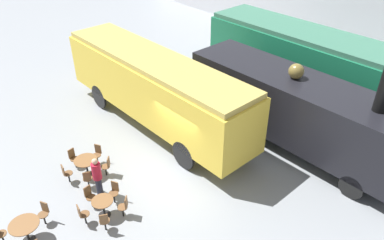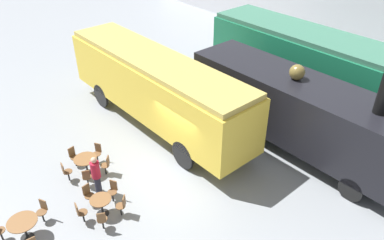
# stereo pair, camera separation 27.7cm
# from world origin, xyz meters

# --- Properties ---
(ground_plane) EXTENTS (80.00, 80.00, 0.00)m
(ground_plane) POSITION_xyz_m (0.00, 0.00, 0.00)
(ground_plane) COLOR gray
(streamlined_locomotive) EXTENTS (12.20, 2.90, 3.63)m
(streamlined_locomotive) POSITION_xyz_m (0.39, 8.80, 2.10)
(streamlined_locomotive) COLOR #196B47
(streamlined_locomotive) RESTS_ON ground_plane
(steam_locomotive) EXTENTS (10.78, 2.61, 5.41)m
(steam_locomotive) POSITION_xyz_m (2.64, 4.67, 1.90)
(steam_locomotive) COLOR black
(steam_locomotive) RESTS_ON ground_plane
(passenger_coach_vintage) EXTENTS (10.97, 2.47, 3.50)m
(passenger_coach_vintage) POSITION_xyz_m (-2.91, 1.16, 2.13)
(passenger_coach_vintage) COLOR gold
(passenger_coach_vintage) RESTS_ON ground_plane
(cafe_table_near) EXTENTS (0.76, 0.76, 0.71)m
(cafe_table_near) POSITION_xyz_m (0.47, -3.83, 0.53)
(cafe_table_near) COLOR black
(cafe_table_near) RESTS_ON ground_plane
(cafe_table_mid) EXTENTS (0.97, 0.97, 0.77)m
(cafe_table_mid) POSITION_xyz_m (-0.25, -6.26, 0.63)
(cafe_table_mid) COLOR black
(cafe_table_mid) RESTS_ON ground_plane
(cafe_table_far) EXTENTS (0.90, 0.90, 0.76)m
(cafe_table_far) POSITION_xyz_m (-1.87, -3.18, 0.61)
(cafe_table_far) COLOR black
(cafe_table_far) RESTS_ON ground_plane
(cafe_chair_0) EXTENTS (0.39, 0.40, 0.87)m
(cafe_chair_0) POSITION_xyz_m (0.14, -3.16, 0.51)
(cafe_chair_0) COLOR black
(cafe_chair_0) RESTS_ON ground_plane
(cafe_chair_1) EXTENTS (0.37, 0.36, 0.87)m
(cafe_chair_1) POSITION_xyz_m (-0.27, -3.94, 0.51)
(cafe_chair_1) COLOR black
(cafe_chair_1) RESTS_ON ground_plane
(cafe_chair_2) EXTENTS (0.36, 0.37, 0.87)m
(cafe_chair_2) POSITION_xyz_m (0.34, -4.57, 0.51)
(cafe_chair_2) COLOR black
(cafe_chair_2) RESTS_ON ground_plane
(cafe_chair_3) EXTENTS (0.40, 0.39, 0.87)m
(cafe_chair_3) POSITION_xyz_m (1.13, -4.18, 0.51)
(cafe_chair_3) COLOR black
(cafe_chair_3) RESTS_ON ground_plane
(cafe_chair_4) EXTENTS (0.40, 0.40, 0.87)m
(cafe_chair_4) POSITION_xyz_m (1.01, -3.31, 0.51)
(cafe_chair_4) COLOR black
(cafe_chair_4) RESTS_ON ground_plane
(cafe_chair_7) EXTENTS (0.38, 0.40, 0.87)m
(cafe_chair_7) POSITION_xyz_m (-0.61, -5.48, 0.51)
(cafe_chair_7) COLOR black
(cafe_chair_7) RESTS_ON ground_plane
(cafe_chair_8) EXTENTS (0.39, 0.40, 0.87)m
(cafe_chair_8) POSITION_xyz_m (-2.26, -2.45, 0.51)
(cafe_chair_8) COLOR black
(cafe_chair_8) RESTS_ON ground_plane
(cafe_chair_9) EXTENTS (0.38, 0.36, 0.87)m
(cafe_chair_9) POSITION_xyz_m (-2.68, -3.32, 0.51)
(cafe_chair_9) COLOR black
(cafe_chair_9) RESTS_ON ground_plane
(cafe_chair_10) EXTENTS (0.36, 0.37, 0.87)m
(cafe_chair_10) POSITION_xyz_m (-1.98, -4.00, 0.51)
(cafe_chair_10) COLOR black
(cafe_chair_10) RESTS_ON ground_plane
(cafe_chair_11) EXTENTS (0.40, 0.39, 0.87)m
(cafe_chair_11) POSITION_xyz_m (-1.13, -3.54, 0.51)
(cafe_chair_11) COLOR black
(cafe_chair_11) RESTS_ON ground_plane
(cafe_chair_12) EXTENTS (0.40, 0.40, 0.87)m
(cafe_chair_12) POSITION_xyz_m (-1.30, -2.58, 0.51)
(cafe_chair_12) COLOR black
(cafe_chair_12) RESTS_ON ground_plane
(visitor_person) EXTENTS (0.34, 0.34, 1.67)m
(visitor_person) POSITION_xyz_m (-0.59, -3.38, 0.91)
(visitor_person) COLOR #262633
(visitor_person) RESTS_ON ground_plane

